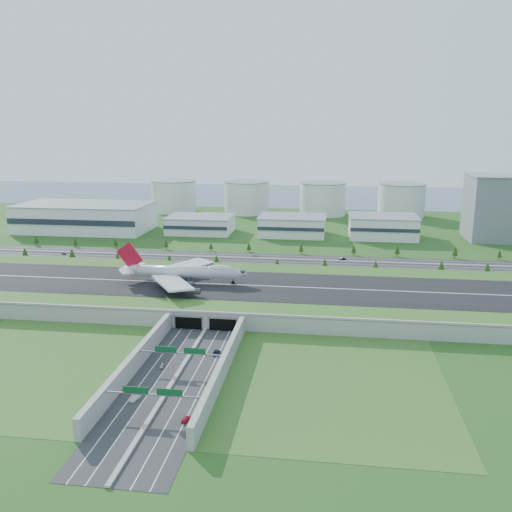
# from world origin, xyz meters

# --- Properties ---
(ground) EXTENTS (1200.00, 1200.00, 0.00)m
(ground) POSITION_xyz_m (0.00, 0.00, 0.00)
(ground) COLOR #1E4A17
(ground) RESTS_ON ground
(airfield_deck) EXTENTS (520.00, 100.00, 9.20)m
(airfield_deck) POSITION_xyz_m (0.00, -0.09, 4.12)
(airfield_deck) COLOR gray
(airfield_deck) RESTS_ON ground
(underpass_road) EXTENTS (38.80, 120.40, 8.00)m
(underpass_road) POSITION_xyz_m (0.00, -99.42, 3.43)
(underpass_road) COLOR #28282B
(underpass_road) RESTS_ON ground
(sign_gantry_near) EXTENTS (38.70, 0.70, 9.80)m
(sign_gantry_near) POSITION_xyz_m (0.00, -95.04, 6.95)
(sign_gantry_near) COLOR gray
(sign_gantry_near) RESTS_ON ground
(sign_gantry_far) EXTENTS (38.70, 0.70, 9.80)m
(sign_gantry_far) POSITION_xyz_m (0.00, -130.04, 6.95)
(sign_gantry_far) COLOR gray
(sign_gantry_far) RESTS_ON ground
(north_expressway) EXTENTS (560.00, 36.00, 0.12)m
(north_expressway) POSITION_xyz_m (0.00, 95.00, 0.06)
(north_expressway) COLOR #28282B
(north_expressway) RESTS_ON ground
(tree_row) EXTENTS (505.34, 48.64, 8.30)m
(tree_row) POSITION_xyz_m (28.77, 95.31, 4.71)
(tree_row) COLOR #3D2819
(tree_row) RESTS_ON ground
(hangar_west) EXTENTS (120.00, 60.00, 25.00)m
(hangar_west) POSITION_xyz_m (-170.00, 185.00, 12.50)
(hangar_west) COLOR white
(hangar_west) RESTS_ON ground
(hangar_mid_a) EXTENTS (58.00, 42.00, 15.00)m
(hangar_mid_a) POSITION_xyz_m (-60.00, 190.00, 7.50)
(hangar_mid_a) COLOR white
(hangar_mid_a) RESTS_ON ground
(hangar_mid_b) EXTENTS (58.00, 42.00, 17.00)m
(hangar_mid_b) POSITION_xyz_m (25.00, 190.00, 8.50)
(hangar_mid_b) COLOR white
(hangar_mid_b) RESTS_ON ground
(hangar_mid_c) EXTENTS (58.00, 42.00, 19.00)m
(hangar_mid_c) POSITION_xyz_m (105.00, 190.00, 9.50)
(hangar_mid_c) COLOR white
(hangar_mid_c) RESTS_ON ground
(office_tower) EXTENTS (46.00, 46.00, 55.00)m
(office_tower) POSITION_xyz_m (200.00, 195.00, 27.50)
(office_tower) COLOR slate
(office_tower) RESTS_ON ground
(fuel_tank_a) EXTENTS (50.00, 50.00, 35.00)m
(fuel_tank_a) POSITION_xyz_m (-120.00, 310.00, 17.50)
(fuel_tank_a) COLOR silver
(fuel_tank_a) RESTS_ON ground
(fuel_tank_b) EXTENTS (50.00, 50.00, 35.00)m
(fuel_tank_b) POSITION_xyz_m (-35.00, 310.00, 17.50)
(fuel_tank_b) COLOR silver
(fuel_tank_b) RESTS_ON ground
(fuel_tank_c) EXTENTS (50.00, 50.00, 35.00)m
(fuel_tank_c) POSITION_xyz_m (50.00, 310.00, 17.50)
(fuel_tank_c) COLOR silver
(fuel_tank_c) RESTS_ON ground
(fuel_tank_d) EXTENTS (50.00, 50.00, 35.00)m
(fuel_tank_d) POSITION_xyz_m (135.00, 310.00, 17.50)
(fuel_tank_d) COLOR silver
(fuel_tank_d) RESTS_ON ground
(bay_water) EXTENTS (1200.00, 260.00, 0.06)m
(bay_water) POSITION_xyz_m (0.00, 480.00, 0.03)
(bay_water) COLOR #37506A
(bay_water) RESTS_ON ground
(boeing_747) EXTENTS (77.02, 72.74, 23.80)m
(boeing_747) POSITION_xyz_m (-24.60, 0.27, 14.71)
(boeing_747) COLOR silver
(boeing_747) RESTS_ON airfield_deck
(car_0) EXTENTS (2.45, 4.32, 1.39)m
(car_0) POSITION_xyz_m (-8.25, -94.24, 0.81)
(car_0) COLOR #AEAFB3
(car_0) RESTS_ON ground
(car_1) EXTENTS (3.01, 5.42, 1.69)m
(car_1) POSITION_xyz_m (-9.61, -122.02, 0.97)
(car_1) COLOR silver
(car_1) RESTS_ON ground
(car_2) EXTENTS (2.70, 5.85, 1.62)m
(car_2) POSITION_xyz_m (11.06, -78.08, 0.93)
(car_2) COLOR #0B1838
(car_2) RESTS_ON ground
(car_3) EXTENTS (2.79, 5.02, 1.38)m
(car_3) POSITION_xyz_m (12.29, -133.16, 0.81)
(car_3) COLOR #B4102A
(car_3) RESTS_ON ground
(car_4) EXTENTS (4.58, 3.10, 1.45)m
(car_4) POSITION_xyz_m (-143.95, 89.40, 0.84)
(car_4) COLOR #5B5A5F
(car_4) RESTS_ON ground
(car_5) EXTENTS (5.17, 2.60, 1.63)m
(car_5) POSITION_xyz_m (68.81, 100.74, 0.93)
(car_5) COLOR black
(car_5) RESTS_ON ground
(car_7) EXTENTS (5.03, 2.55, 1.40)m
(car_7) POSITION_xyz_m (2.09, 104.61, 0.82)
(car_7) COLOR white
(car_7) RESTS_ON ground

